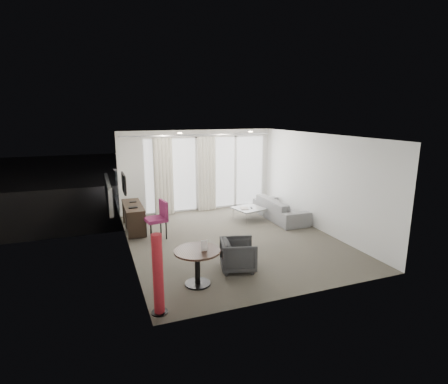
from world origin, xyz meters
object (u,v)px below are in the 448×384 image
object	(u,v)px
round_table	(197,267)
red_lamp	(158,275)
tub_armchair	(238,255)
rattan_chair_a	(217,185)
rattan_chair_b	(227,183)
sofa	(280,208)
desk	(134,217)
coffee_table	(248,214)
desk_chair	(156,220)

from	to	relation	value
round_table	red_lamp	size ratio (longest dim) A/B	0.64
tub_armchair	rattan_chair_a	world-z (taller)	rattan_chair_a
rattan_chair_b	sofa	bearing A→B (deg)	-60.55
tub_armchair	desk	bearing A→B (deg)	42.24
tub_armchair	rattan_chair_b	bearing A→B (deg)	-4.36
red_lamp	rattan_chair_a	bearing A→B (deg)	63.99
sofa	tub_armchair	bearing A→B (deg)	137.65
sofa	rattan_chair_b	distance (m)	3.50
round_table	coffee_table	bearing A→B (deg)	52.53
coffee_table	sofa	size ratio (longest dim) A/B	0.37
desk_chair	tub_armchair	distance (m)	2.72
round_table	coffee_table	distance (m)	4.24
sofa	rattan_chair_a	xyz separation A→B (m)	(-0.79, 3.48, 0.12)
desk	coffee_table	bearing A→B (deg)	-3.99
desk	rattan_chair_a	size ratio (longest dim) A/B	1.75
red_lamp	coffee_table	xyz separation A→B (m)	(3.42, 4.06, -0.49)
round_table	red_lamp	xyz separation A→B (m)	(-0.84, -0.70, 0.32)
tub_armchair	coffee_table	world-z (taller)	tub_armchair
desk	red_lamp	bearing A→B (deg)	-91.27
tub_armchair	rattan_chair_b	xyz separation A→B (m)	(2.17, 6.28, 0.14)
round_table	rattan_chair_a	size ratio (longest dim) A/B	0.99
desk	desk_chair	xyz separation A→B (m)	(0.46, -0.86, 0.13)
rattan_chair_b	red_lamp	bearing A→B (deg)	-95.34
round_table	coffee_table	size ratio (longest dim) A/B	1.08
rattan_chair_a	rattan_chair_b	size ratio (longest dim) A/B	0.94
tub_armchair	desk_chair	bearing A→B (deg)	42.06
red_lamp	round_table	bearing A→B (deg)	39.61
desk	rattan_chair_a	world-z (taller)	rattan_chair_a
round_table	tub_armchair	xyz separation A→B (m)	(0.96, 0.32, -0.02)
tub_armchair	sofa	bearing A→B (deg)	-27.60
red_lamp	coffee_table	size ratio (longest dim) A/B	1.68
rattan_chair_b	rattan_chair_a	bearing A→B (deg)	-157.56
desk	red_lamp	distance (m)	4.30
red_lamp	rattan_chair_a	size ratio (longest dim) A/B	1.54
desk_chair	coffee_table	xyz separation A→B (m)	(2.87, 0.63, -0.31)
desk_chair	round_table	bearing A→B (deg)	-93.34
rattan_chair_a	desk_chair	bearing A→B (deg)	-118.53
red_lamp	rattan_chair_a	distance (m)	8.13
red_lamp	tub_armchair	world-z (taller)	red_lamp
red_lamp	sofa	distance (m)	5.80
desk	rattan_chair_b	bearing A→B (deg)	37.78
desk_chair	tub_armchair	world-z (taller)	desk_chair
round_table	rattan_chair_a	world-z (taller)	rattan_chair_a
desk_chair	coffee_table	bearing A→B (deg)	2.95
rattan_chair_a	rattan_chair_b	world-z (taller)	rattan_chair_b
desk	round_table	distance (m)	3.67
desk_chair	coffee_table	size ratio (longest dim) A/B	1.22
red_lamp	rattan_chair_a	world-z (taller)	red_lamp
sofa	rattan_chair_b	bearing A→B (deg)	6.24
desk_chair	sofa	bearing A→B (deg)	-3.54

